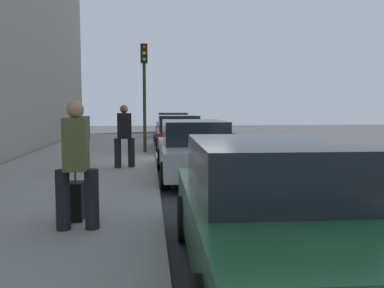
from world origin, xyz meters
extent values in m
plane|color=#333335|center=(0.00, 0.00, 0.00)|extent=(56.00, 56.00, 0.00)
cube|color=gray|center=(0.00, -3.30, 0.07)|extent=(28.00, 4.60, 0.15)
cube|color=gold|center=(0.00, 3.20, 0.00)|extent=(28.00, 0.14, 0.01)
cube|color=white|center=(-2.92, -0.70, 0.11)|extent=(4.15, 0.56, 0.22)
cylinder|color=black|center=(-10.20, 0.98, 0.32)|extent=(0.64, 0.22, 0.64)
cylinder|color=black|center=(-10.20, -0.70, 0.32)|extent=(0.64, 0.22, 0.64)
cylinder|color=black|center=(-13.14, 0.98, 0.32)|extent=(0.64, 0.22, 0.64)
cylinder|color=black|center=(-13.14, -0.70, 0.32)|extent=(0.64, 0.22, 0.64)
cube|color=navy|center=(-11.67, 0.14, 0.59)|extent=(4.75, 1.81, 0.64)
cube|color=black|center=(-11.91, 0.14, 1.21)|extent=(2.47, 1.60, 0.60)
cylinder|color=black|center=(-3.20, 0.82, 0.32)|extent=(0.64, 0.23, 0.64)
cylinder|color=black|center=(-3.22, -0.86, 0.32)|extent=(0.64, 0.23, 0.64)
cylinder|color=black|center=(-5.96, 0.85, 0.32)|extent=(0.64, 0.23, 0.64)
cylinder|color=black|center=(-5.98, -0.83, 0.32)|extent=(0.64, 0.23, 0.64)
cube|color=maroon|center=(-4.59, -0.01, 0.59)|extent=(4.46, 1.85, 0.64)
cube|color=black|center=(-4.81, 0.00, 1.21)|extent=(2.33, 1.63, 0.60)
cylinder|color=black|center=(3.13, 0.83, 0.32)|extent=(0.64, 0.22, 0.64)
cylinder|color=black|center=(3.14, -0.85, 0.32)|extent=(0.64, 0.22, 0.64)
cylinder|color=black|center=(0.20, 0.82, 0.32)|extent=(0.64, 0.22, 0.64)
cylinder|color=black|center=(0.21, -0.86, 0.32)|extent=(0.64, 0.22, 0.64)
cube|color=#B7BABF|center=(1.67, -0.01, 0.59)|extent=(4.73, 1.82, 0.64)
cube|color=black|center=(1.43, -0.02, 1.21)|extent=(2.46, 1.61, 0.60)
cylinder|color=black|center=(6.87, 0.98, 0.32)|extent=(0.64, 0.23, 0.64)
cylinder|color=black|center=(6.84, -0.70, 0.32)|extent=(0.64, 0.23, 0.64)
cube|color=#1E512D|center=(8.24, 0.11, 0.59)|extent=(4.52, 1.90, 0.64)
cube|color=black|center=(8.02, 0.11, 1.21)|extent=(2.36, 1.65, 0.60)
cylinder|color=black|center=(6.62, -2.03, 0.58)|extent=(0.20, 0.20, 0.86)
cylinder|color=black|center=(6.63, -2.43, 0.58)|extent=(0.20, 0.20, 0.86)
cube|color=brown|center=(6.63, -2.23, 1.38)|extent=(0.50, 0.32, 0.73)
sphere|color=tan|center=(6.63, -2.23, 1.86)|extent=(0.24, 0.24, 0.24)
cylinder|color=black|center=(0.54, -1.72, 0.57)|extent=(0.20, 0.20, 0.84)
cylinder|color=black|center=(0.65, -2.10, 0.57)|extent=(0.20, 0.20, 0.84)
cube|color=black|center=(0.59, -1.91, 1.34)|extent=(0.55, 0.43, 0.71)
sphere|color=brown|center=(0.59, -1.91, 1.82)|extent=(0.23, 0.23, 0.23)
cylinder|color=black|center=(0.91, -2.95, 0.55)|extent=(0.19, 0.19, 0.80)
cylinder|color=black|center=(1.20, -3.19, 0.55)|extent=(0.19, 0.19, 0.80)
cube|color=#335193|center=(1.06, -3.07, 1.29)|extent=(0.52, 0.54, 0.68)
sphere|color=tan|center=(1.06, -3.07, 1.74)|extent=(0.22, 0.22, 0.22)
cylinder|color=#2D2D19|center=(-3.30, -1.37, 1.82)|extent=(0.12, 0.12, 3.35)
cube|color=black|center=(-3.30, -1.37, 3.85)|extent=(0.26, 0.26, 0.70)
sphere|color=red|center=(-3.15, -1.37, 4.06)|extent=(0.14, 0.14, 0.14)
sphere|color=orange|center=(-3.15, -1.37, 3.84)|extent=(0.14, 0.14, 0.14)
sphere|color=green|center=(-3.15, -1.37, 3.62)|extent=(0.14, 0.14, 0.14)
cube|color=black|center=(6.14, -2.34, 0.45)|extent=(0.34, 0.22, 0.59)
cylinder|color=#4C4C4C|center=(6.14, -2.34, 0.92)|extent=(0.03, 0.03, 0.36)
camera|label=1|loc=(12.61, -1.20, 1.91)|focal=39.22mm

